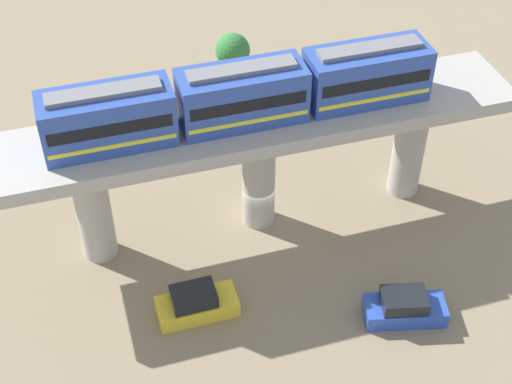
{
  "coord_description": "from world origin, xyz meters",
  "views": [
    {
      "loc": [
        -30.84,
        9.44,
        31.04
      ],
      "look_at": [
        -2.5,
        0.91,
        4.52
      ],
      "focal_mm": 52.45,
      "sensor_mm": 36.0,
      "label": 1
    }
  ],
  "objects": [
    {
      "name": "tree_near_viaduct",
      "position": [
        13.59,
        -2.22,
        3.28
      ],
      "size": [
        2.45,
        2.45,
        4.56
      ],
      "color": "brown",
      "rests_on": "ground"
    },
    {
      "name": "train",
      "position": [
        0.0,
        0.91,
        9.06
      ],
      "size": [
        2.64,
        20.5,
        3.24
      ],
      "color": "#2D4CA5",
      "rests_on": "viaduct"
    },
    {
      "name": "parked_car_yellow",
      "position": [
        -5.93,
        5.19,
        0.74
      ],
      "size": [
        1.81,
        4.2,
        1.76
      ],
      "rotation": [
        0.0,
        0.0,
        0.0
      ],
      "color": "yellow",
      "rests_on": "ground"
    },
    {
      "name": "ground_plane",
      "position": [
        0.0,
        0.0,
        0.0
      ],
      "size": [
        120.0,
        120.0,
        0.0
      ],
      "primitive_type": "plane",
      "color": "#84755B"
    },
    {
      "name": "viaduct",
      "position": [
        0.0,
        0.0,
        5.71
      ],
      "size": [
        5.2,
        28.85,
        7.53
      ],
      "color": "#A8A59E",
      "rests_on": "ground"
    },
    {
      "name": "parked_car_blue",
      "position": [
        -9.3,
        -5.09,
        0.74
      ],
      "size": [
        2.73,
        4.5,
        1.76
      ],
      "rotation": [
        0.0,
        0.0,
        -0.23
      ],
      "color": "#284CB7",
      "rests_on": "ground"
    }
  ]
}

